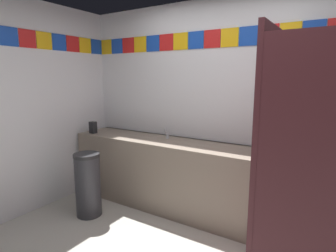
# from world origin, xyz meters

# --- Properties ---
(wall_back) EXTENTS (4.17, 0.09, 2.51)m
(wall_back) POSITION_xyz_m (-0.00, 1.51, 1.26)
(wall_back) COLOR silver
(wall_back) RESTS_ON ground_plane
(wall_side) EXTENTS (0.09, 2.94, 2.51)m
(wall_side) POSITION_xyz_m (-2.13, -0.00, 1.26)
(wall_side) COLOR silver
(wall_side) RESTS_ON ground_plane
(vanity_counter) EXTENTS (2.45, 0.56, 0.86)m
(vanity_counter) POSITION_xyz_m (-0.81, 1.19, 0.43)
(vanity_counter) COLOR gray
(vanity_counter) RESTS_ON ground_plane
(faucet_center) EXTENTS (0.04, 0.10, 0.14)m
(faucet_center) POSITION_xyz_m (-0.81, 1.28, 0.91)
(faucet_center) COLOR silver
(faucet_center) RESTS_ON vanity_counter
(soap_dispenser) EXTENTS (0.09, 0.09, 0.16)m
(soap_dispenser) POSITION_xyz_m (-1.86, 1.03, 0.94)
(soap_dispenser) COLOR black
(soap_dispenser) RESTS_ON vanity_counter
(stall_divider) EXTENTS (0.92, 1.39, 1.96)m
(stall_divider) POSITION_xyz_m (0.76, 0.53, 0.98)
(stall_divider) COLOR #471E23
(stall_divider) RESTS_ON ground_plane
(toilet) EXTENTS (0.39, 0.49, 0.74)m
(toilet) POSITION_xyz_m (1.07, 1.04, 0.30)
(toilet) COLOR white
(toilet) RESTS_ON ground_plane
(trash_bin) EXTENTS (0.30, 0.30, 0.75)m
(trash_bin) POSITION_xyz_m (-1.42, 0.51, 0.38)
(trash_bin) COLOR #333338
(trash_bin) RESTS_ON ground_plane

